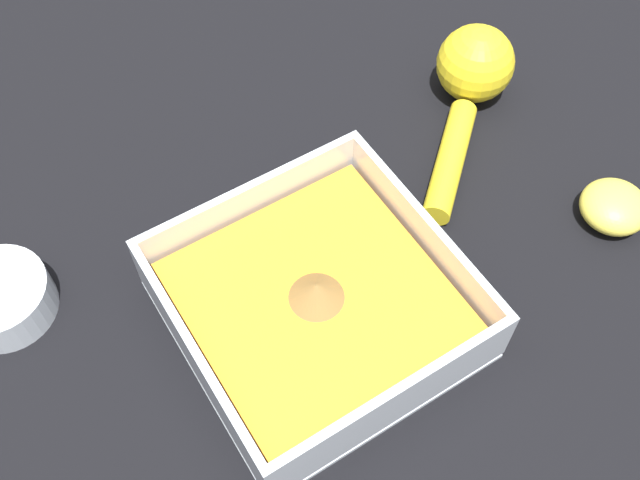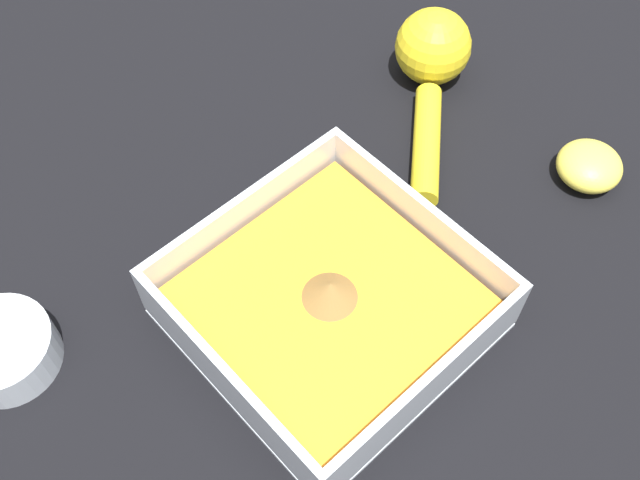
{
  "view_description": "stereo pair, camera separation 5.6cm",
  "coord_description": "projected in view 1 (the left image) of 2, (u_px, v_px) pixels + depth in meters",
  "views": [
    {
      "loc": [
        0.15,
        0.24,
        0.5
      ],
      "look_at": [
        -0.02,
        -0.02,
        0.03
      ],
      "focal_mm": 42.0,
      "sensor_mm": 36.0,
      "label": 1
    },
    {
      "loc": [
        0.19,
        0.2,
        0.5
      ],
      "look_at": [
        -0.02,
        -0.02,
        0.03
      ],
      "focal_mm": 42.0,
      "sensor_mm": 36.0,
      "label": 2
    }
  ],
  "objects": [
    {
      "name": "lemon_half",
      "position": [
        614.0,
        207.0,
        0.6
      ],
      "size": [
        0.05,
        0.05,
        0.03
      ],
      "color": "#EFDB4C",
      "rests_on": "ground_plane"
    },
    {
      "name": "ground_plane",
      "position": [
        317.0,
        292.0,
        0.57
      ],
      "size": [
        4.0,
        4.0,
        0.0
      ],
      "primitive_type": "plane",
      "color": "black"
    },
    {
      "name": "spice_bowl",
      "position": [
        2.0,
        299.0,
        0.55
      ],
      "size": [
        0.08,
        0.08,
        0.03
      ],
      "color": "silver",
      "rests_on": "ground_plane"
    },
    {
      "name": "square_dish",
      "position": [
        317.0,
        307.0,
        0.54
      ],
      "size": [
        0.19,
        0.19,
        0.06
      ],
      "color": "silver",
      "rests_on": "ground_plane"
    },
    {
      "name": "lemon_squeezer",
      "position": [
        471.0,
        79.0,
        0.65
      ],
      "size": [
        0.16,
        0.14,
        0.07
      ],
      "rotation": [
        0.0,
        0.0,
        3.86
      ],
      "color": "yellow",
      "rests_on": "ground_plane"
    }
  ]
}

